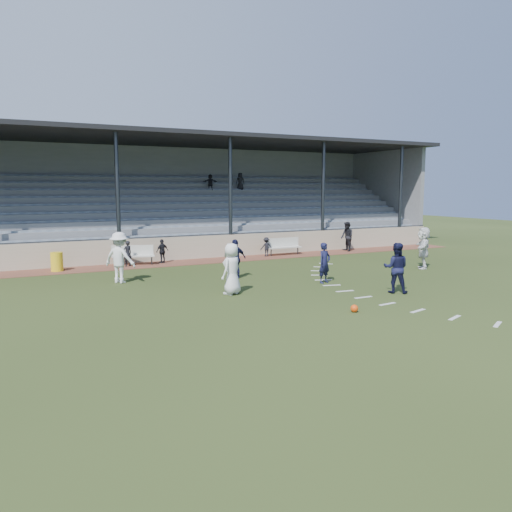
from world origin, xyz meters
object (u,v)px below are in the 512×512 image
(bench_right, at_px, (284,245))
(trash_bin, at_px, (57,262))
(football, at_px, (354,308))
(official, at_px, (347,237))
(bench_left, at_px, (133,253))
(player_white_lead, at_px, (232,269))
(player_navy_lead, at_px, (325,263))

(bench_right, distance_m, trash_bin, 11.83)
(bench_right, bearing_deg, trash_bin, -178.52)
(football, xyz_separation_m, official, (8.70, 12.07, 0.77))
(bench_right, height_order, football, bench_right)
(official, bearing_deg, football, -27.70)
(bench_left, bearing_deg, football, -54.99)
(trash_bin, distance_m, football, 14.03)
(bench_left, height_order, trash_bin, bench_left)
(bench_right, distance_m, player_white_lead, 10.64)
(bench_left, bearing_deg, trash_bin, -156.34)
(bench_left, bearing_deg, official, 16.54)
(bench_left, relative_size, football, 8.75)
(bench_left, height_order, football, bench_left)
(trash_bin, xyz_separation_m, player_white_lead, (5.07, -7.95, 0.46))
(trash_bin, distance_m, player_navy_lead, 11.94)
(bench_right, bearing_deg, player_white_lead, -129.25)
(bench_left, distance_m, football, 12.92)
(player_navy_lead, bearing_deg, trash_bin, 124.09)
(trash_bin, distance_m, player_white_lead, 9.44)
(bench_right, distance_m, official, 4.22)
(player_navy_lead, relative_size, official, 0.92)
(football, relative_size, player_navy_lead, 0.15)
(bench_right, bearing_deg, football, -110.03)
(player_white_lead, bearing_deg, trash_bin, -89.82)
(trash_bin, relative_size, football, 3.67)
(trash_bin, distance_m, official, 16.03)
(trash_bin, height_order, player_navy_lead, player_navy_lead)
(trash_bin, xyz_separation_m, official, (16.03, 0.11, 0.44))
(football, bearing_deg, player_navy_lead, 66.74)
(bench_left, xyz_separation_m, player_white_lead, (1.59, -8.31, 0.32))
(bench_right, bearing_deg, bench_left, 179.54)
(bench_right, xyz_separation_m, trash_bin, (-11.82, -0.27, -0.14))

